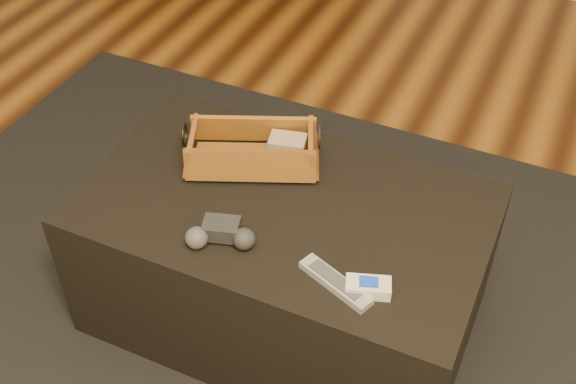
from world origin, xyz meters
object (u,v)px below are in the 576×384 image
at_px(wicker_basket, 252,151).
at_px(silver_remote, 336,282).
at_px(game_controller, 221,235).
at_px(ottoman, 284,261).
at_px(cream_gadget, 368,287).
at_px(tv_remote, 245,160).

xyz_separation_m(wicker_basket, silver_remote, (0.35, -0.30, -0.03)).
relative_size(game_controller, silver_remote, 0.90).
xyz_separation_m(ottoman, silver_remote, (0.21, -0.19, 0.22)).
bearing_deg(silver_remote, cream_gadget, 9.66).
height_order(ottoman, tv_remote, tv_remote).
distance_m(tv_remote, wicker_basket, 0.03).
bearing_deg(game_controller, cream_gadget, 0.24).
distance_m(tv_remote, silver_remote, 0.46).
xyz_separation_m(tv_remote, wicker_basket, (0.01, 0.02, 0.02)).
bearing_deg(tv_remote, ottoman, -58.89).
bearing_deg(cream_gadget, silver_remote, -170.34).
xyz_separation_m(tv_remote, cream_gadget, (0.43, -0.27, -0.01)).
bearing_deg(wicker_basket, cream_gadget, -34.13).
height_order(game_controller, silver_remote, game_controller).
distance_m(ottoman, cream_gadget, 0.40).
height_order(silver_remote, cream_gadget, cream_gadget).
bearing_deg(cream_gadget, game_controller, -179.76).
bearing_deg(ottoman, silver_remote, -42.18).
bearing_deg(cream_gadget, wicker_basket, 145.87).
xyz_separation_m(game_controller, cream_gadget, (0.36, 0.00, -0.01)).
relative_size(ottoman, wicker_basket, 2.62).
relative_size(ottoman, silver_remote, 5.32).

